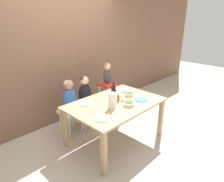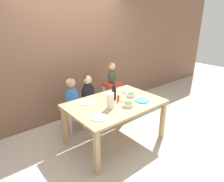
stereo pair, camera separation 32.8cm
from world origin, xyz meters
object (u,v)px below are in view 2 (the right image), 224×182
Objects in this scene: salad_bowl_small at (131,95)px; dinner_plate_back_left at (86,102)px; wine_bottle at (114,93)px; dinner_plate_front_right at (142,100)px; person_baby_right at (112,72)px; dinner_plate_back_right at (125,91)px; chair_far_left at (73,112)px; dinner_plate_front_left at (98,117)px; chair_far_center at (89,107)px; person_child_center at (88,90)px; chair_right_highchair at (112,91)px; person_child_left at (72,94)px; wine_glass_near at (125,93)px; paper_towel_roll at (110,101)px; salad_bowl_large at (128,104)px.

dinner_plate_back_left is at bearing 158.76° from salad_bowl_small.
dinner_plate_front_right is at bearing -45.68° from wine_bottle.
dinner_plate_front_right is (-0.18, -1.01, -0.25)m from person_baby_right.
dinner_plate_front_right is at bearing -101.80° from dinner_plate_back_right.
chair_far_left is 1.85× the size of dinner_plate_front_left.
chair_far_center is 0.79× the size of person_child_center.
chair_far_left is 0.35m from chair_far_center.
chair_far_left is at bearing 123.35° from wine_bottle.
chair_right_highchair is at bearing 43.10° from dinner_plate_front_left.
wine_bottle is 1.30× the size of dinner_plate_back_right.
person_child_left is 1.00× the size of person_child_center.
person_baby_right is 2.46× the size of wine_glass_near.
paper_towel_roll is (-0.16, -0.88, 0.48)m from chair_far_center.
chair_far_left is 1.17m from salad_bowl_large.
dinner_plate_front_left and dinner_plate_back_right have the same top height.
wine_bottle is at bearing 90.42° from salad_bowl_large.
chair_far_center is 2.59× the size of wine_glass_near.
salad_bowl_large is at bearing -51.49° from dinner_plate_back_left.
dinner_plate_back_right is (0.44, 0.52, -0.03)m from salad_bowl_large.
dinner_plate_back_right is at bearing -28.99° from chair_far_left.
salad_bowl_small is 0.60× the size of dinner_plate_front_left.
chair_far_left is 0.58m from dinner_plate_back_left.
person_child_center is 0.83m from wine_glass_near.
dinner_plate_front_left is at bearing -104.87° from dinner_plate_back_left.
person_child_center is at bearing 97.63° from wine_bottle.
dinner_plate_back_left and dinner_plate_front_right have the same top height.
dinner_plate_back_right is (-0.07, -0.49, 0.17)m from chair_right_highchair.
person_child_center reaches higher than dinner_plate_back_right.
person_child_left is at bearing 101.86° from paper_towel_roll.
dinner_plate_back_right is 0.53m from dinner_plate_front_right.
person_child_left is 0.35m from person_child_center.
dinner_plate_back_right is at bearing 78.20° from dinner_plate_front_right.
chair_far_center is 1.85× the size of dinner_plate_back_left.
chair_right_highchair is 1.06m from dinner_plate_back_left.
person_baby_right is 1.75× the size of dinner_plate_front_left.
person_child_left is 0.99m from wine_glass_near.
wine_glass_near is 0.77m from dinner_plate_front_left.
dinner_plate_back_right is at bearing 27.52° from dinner_plate_front_left.
chair_far_left is 1.85× the size of dinner_plate_back_left.
salad_bowl_large reaches higher than chair_right_highchair.
wine_bottle is at bearing -25.51° from dinner_plate_back_left.
salad_bowl_large is at bearing -66.37° from person_child_left.
chair_far_center is at bearing 97.64° from wine_bottle.
dinner_plate_front_left is (-0.14, -1.02, 0.36)m from chair_far_left.
person_child_center is at bearing 0.00° from person_child_left.
salad_bowl_large reaches higher than dinner_plate_front_right.
wine_glass_near is 0.71× the size of dinner_plate_back_left.
person_child_left is 0.81m from wine_bottle.
salad_bowl_large is at bearing -116.58° from person_baby_right.
person_baby_right is (0.95, 0.00, 0.25)m from person_child_left.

